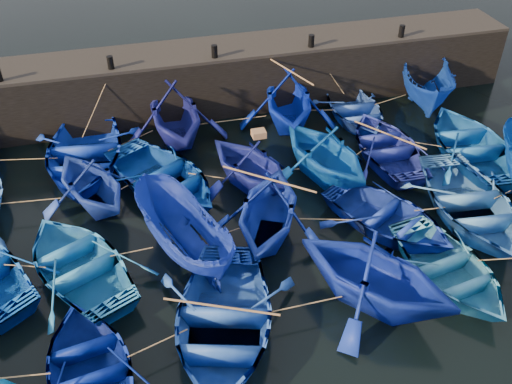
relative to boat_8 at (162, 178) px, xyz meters
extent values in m
plane|color=black|center=(2.86, -5.02, -0.53)|extent=(120.00, 120.00, 0.00)
cube|color=black|center=(2.86, 5.48, 0.72)|extent=(26.00, 2.50, 2.50)
cube|color=black|center=(2.86, 5.48, 2.03)|extent=(26.00, 2.50, 0.12)
cylinder|color=black|center=(-1.14, 4.58, 2.34)|extent=(0.24, 0.24, 0.50)
cylinder|color=black|center=(2.86, 4.58, 2.34)|extent=(0.24, 0.24, 0.50)
cylinder|color=black|center=(6.86, 4.58, 2.34)|extent=(0.24, 0.24, 0.50)
cylinder|color=black|center=(10.86, 4.58, 2.34)|extent=(0.24, 0.24, 0.50)
imported|color=#0A29B9|center=(-2.61, 2.12, 0.07)|extent=(4.82, 6.25, 1.20)
imported|color=navy|center=(0.93, 3.14, 0.69)|extent=(4.09, 4.72, 2.44)
imported|color=#0621CB|center=(5.47, 3.10, 0.67)|extent=(4.82, 5.30, 2.40)
imported|color=#2449A4|center=(8.30, 2.85, -0.08)|extent=(3.21, 4.42, 0.90)
imported|color=#0B3398|center=(11.71, 3.30, 0.49)|extent=(3.77, 5.64, 2.04)
imported|color=#1B37A1|center=(-2.33, -0.33, 0.50)|extent=(4.69, 4.96, 2.06)
imported|color=#083D9A|center=(0.00, 0.00, 0.00)|extent=(5.75, 6.27, 1.06)
imported|color=navy|center=(2.97, -0.62, 0.49)|extent=(4.74, 4.98, 2.05)
imported|color=#0A50B8|center=(5.62, -0.73, 0.62)|extent=(4.92, 5.31, 2.30)
imported|color=navy|center=(8.40, -0.10, -0.05)|extent=(3.40, 4.69, 0.96)
imported|color=#1257B0|center=(11.45, -0.88, 0.02)|extent=(4.21, 5.59, 1.10)
imported|color=blue|center=(-2.86, -3.50, -0.04)|extent=(5.13, 5.77, 0.99)
imported|color=navy|center=(0.18, -3.44, 0.36)|extent=(3.29, 4.93, 1.79)
imported|color=#122CA9|center=(2.86, -3.27, 0.59)|extent=(5.16, 5.43, 2.24)
imported|color=#132C9B|center=(6.66, -3.86, -0.07)|extent=(5.09, 5.51, 0.93)
imported|color=blue|center=(9.49, -3.96, 0.02)|extent=(4.32, 5.67, 1.10)
imported|color=#001170|center=(-2.66, -7.15, -0.09)|extent=(3.69, 4.69, 0.88)
imported|color=#1B46B2|center=(0.68, -6.69, 0.03)|extent=(5.24, 6.27, 1.12)
imported|color=#0D259C|center=(4.88, -6.66, 0.68)|extent=(5.98, 6.05, 2.41)
imported|color=#3484CB|center=(7.38, -6.37, -0.08)|extent=(3.81, 4.85, 0.91)
cube|color=#976842|center=(3.27, -0.62, 1.63)|extent=(0.45, 0.37, 0.23)
cylinder|color=tan|center=(-4.73, 2.36, 0.02)|extent=(2.45, 0.52, 0.04)
cylinder|color=tan|center=(-0.84, 2.63, 0.02)|extent=(1.76, 1.05, 0.04)
cylinder|color=tan|center=(3.20, 3.12, 0.02)|extent=(2.75, 0.08, 0.04)
cylinder|color=tan|center=(6.89, 2.98, 0.02)|extent=(1.04, 0.28, 0.04)
cylinder|color=tan|center=(10.01, 3.08, 0.02)|extent=(1.61, 0.48, 0.04)
cylinder|color=tan|center=(-4.39, -0.22, 0.02)|extent=(2.30, 0.27, 0.04)
cylinder|color=tan|center=(-1.17, -0.17, 0.02)|extent=(0.55, 0.36, 0.04)
cylinder|color=tan|center=(1.48, -0.31, 0.02)|extent=(1.18, 0.65, 0.04)
cylinder|color=tan|center=(4.29, -0.68, 0.02)|extent=(0.86, 0.15, 0.04)
cylinder|color=tan|center=(7.01, -0.42, 0.02)|extent=(1.00, 0.66, 0.04)
cylinder|color=tan|center=(9.92, -0.49, 0.02)|extent=(1.27, 0.81, 0.04)
cylinder|color=tan|center=(-4.34, -3.29, 0.02)|extent=(1.17, 0.46, 0.04)
cylinder|color=tan|center=(-1.34, -3.47, 0.02)|extent=(1.24, 0.09, 0.04)
cylinder|color=tan|center=(1.52, -3.36, 0.02)|extent=(0.89, 0.21, 0.04)
cylinder|color=tan|center=(4.76, -3.56, 0.02)|extent=(2.01, 0.63, 0.04)
cylinder|color=tan|center=(8.07, -3.91, 0.02)|extent=(1.04, 0.13, 0.04)
cylinder|color=tan|center=(10.78, -3.84, 0.02)|extent=(0.78, 0.27, 0.04)
cylinder|color=tan|center=(-4.40, -7.04, 0.02)|extent=(1.70, 0.27, 0.04)
cylinder|color=tan|center=(-0.99, -6.92, 0.02)|extent=(1.55, 0.49, 0.04)
cylinder|color=tan|center=(2.78, -6.68, 0.02)|extent=(2.40, 0.07, 0.04)
cylinder|color=tan|center=(6.13, -6.52, 0.02)|extent=(0.72, 0.32, 0.04)
cylinder|color=tan|center=(-1.88, 3.90, 1.05)|extent=(1.52, 1.21, 2.09)
cylinder|color=tan|center=(1.89, 4.41, 1.05)|extent=(1.96, 0.18, 2.09)
cylinder|color=tan|center=(6.17, 4.39, 1.05)|extent=(1.42, 0.22, 2.09)
cylinder|color=tan|center=(7.58, 4.27, 1.05)|extent=(1.48, 0.47, 2.09)
cylinder|color=tan|center=(11.29, 4.49, 1.05)|extent=(0.88, 0.06, 2.08)
cylinder|color=#99724C|center=(5.47, 3.10, 1.90)|extent=(1.08, 2.84, 0.06)
cylinder|color=#99724C|center=(8.40, -0.10, 0.46)|extent=(1.77, 2.49, 0.06)
cylinder|color=#99724C|center=(2.86, -3.27, 1.74)|extent=(2.34, 1.97, 0.06)
cylinder|color=#99724C|center=(0.68, -6.69, 0.62)|extent=(2.74, 1.32, 0.06)
camera|label=1|loc=(-0.89, -16.12, 11.63)|focal=40.00mm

